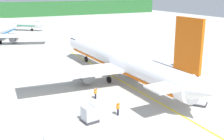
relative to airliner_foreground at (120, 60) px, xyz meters
The scene contains 11 objects.
ground 31.31m from the airliner_foreground, 120.98° to the left, with size 240.00×320.00×0.20m, color #B7B5AD.
airliner_foreground is the anchor object (origin of this frame).
airliner_far_taxiway 75.59m from the airliner_foreground, 97.50° to the left, with size 27.93×25.15×9.84m.
cargo_container_near 9.32m from the airliner_foreground, 61.51° to the right, with size 2.30×2.30×1.99m.
cargo_container_mid 15.75m from the airliner_foreground, 74.41° to the right, with size 2.40×2.40×1.97m.
cargo_container_far 17.13m from the airliner_foreground, 130.42° to the right, with size 1.94×1.94×2.04m.
crew_marshaller 11.60m from the airliner_foreground, 68.76° to the right, with size 0.38×0.59×1.78m.
crew_loader_left 7.26m from the airliner_foreground, 72.09° to the right, with size 0.56×0.42×1.75m.
crew_loader_right 14.98m from the airliner_foreground, 119.21° to the right, with size 0.56×0.42×1.77m.
crew_supervisor 10.21m from the airliner_foreground, 138.63° to the right, with size 0.55×0.43×1.62m.
apron_guide_line 5.58m from the airliner_foreground, 92.93° to the right, with size 0.30×60.00×0.01m, color yellow.
Camera 1 is at (-6.55, -20.17, 15.02)m, focal length 45.79 mm.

